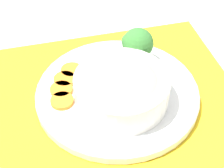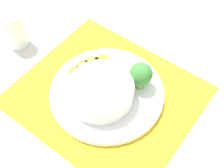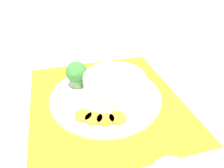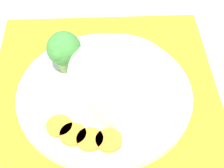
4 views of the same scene
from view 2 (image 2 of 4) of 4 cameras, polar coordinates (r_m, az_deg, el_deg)
ground_plane at (r=0.86m, az=-0.92°, el=-2.07°), size 4.00×4.00×0.00m
placemat at (r=0.86m, az=-0.93°, el=-2.00°), size 0.49×0.43×0.00m
plate at (r=0.85m, az=-0.94°, el=-1.50°), size 0.31×0.31×0.02m
bowl at (r=0.81m, az=-1.90°, el=-1.23°), size 0.17×0.17×0.07m
broccoli_floret at (r=0.82m, az=5.28°, el=1.78°), size 0.06×0.06×0.08m
carrot_slice_near at (r=0.91m, az=-1.82°, el=4.32°), size 0.04×0.04×0.01m
carrot_slice_middle at (r=0.91m, az=-3.59°, el=3.94°), size 0.04×0.04×0.01m
carrot_slice_far at (r=0.90m, az=-5.19°, el=3.20°), size 0.04×0.04×0.01m
carrot_slice_extra at (r=0.89m, az=-6.54°, el=2.15°), size 0.04×0.04×0.01m
water_glass at (r=0.99m, az=-17.52°, el=8.98°), size 0.06×0.06×0.12m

